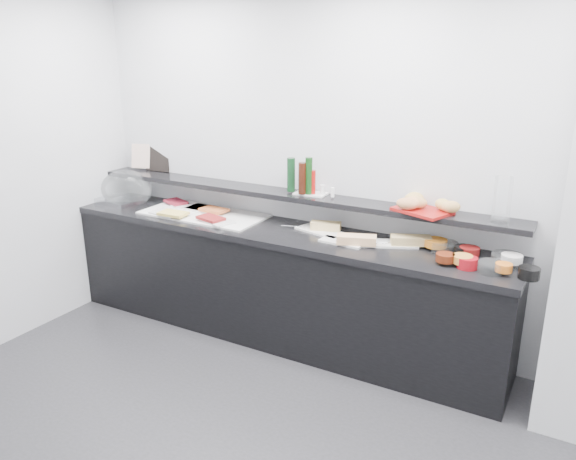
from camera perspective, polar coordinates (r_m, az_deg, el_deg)
The scene contains 54 objects.
back_wall at distance 4.15m, azimuth 9.21°, elevation 5.71°, with size 5.00×0.02×2.70m, color silver.
buffet_cabinet at distance 4.46m, azimuth -1.24°, elevation -5.69°, with size 3.60×0.60×0.85m, color black.
counter_top at distance 4.30m, azimuth -1.28°, elevation -0.19°, with size 3.62×0.62×0.05m, color black.
wall_shelf at distance 4.38m, azimuth -0.14°, elevation 3.61°, with size 3.60×0.25×0.04m, color black.
cloche_base at distance 5.24m, azimuth -16.80°, elevation 2.87°, with size 0.40×0.26×0.04m, color #BBBDC2.
cloche_dome at distance 5.20m, azimuth -16.07°, elevation 4.02°, with size 0.46×0.30×0.34m, color white.
linen_runner at distance 4.70m, azimuth -8.57°, elevation 1.59°, with size 1.04×0.49×0.01m, color white.
platter_meat_a at distance 4.89m, azimuth -9.55°, elevation 2.39°, with size 0.34×0.22×0.01m, color white.
food_meat_a at distance 5.00m, azimuth -11.32°, elevation 2.83°, with size 0.21×0.13×0.02m, color maroon.
platter_salmon at distance 4.81m, azimuth -8.56°, elevation 2.18°, with size 0.28×0.19×0.01m, color silver.
food_salmon at distance 4.69m, azimuth -7.53°, elevation 2.04°, with size 0.22×0.14×0.02m, color #D35F2B.
platter_cheese at distance 4.73m, azimuth -12.20°, elevation 1.70°, with size 0.26×0.17×0.01m, color white.
food_cheese at distance 4.64m, azimuth -11.59°, elevation 1.66°, with size 0.23×0.15×0.02m, color #F9D960.
platter_meat_b at distance 4.45m, azimuth -7.21°, elevation 0.92°, with size 0.27×0.18×0.01m, color white.
food_meat_b at distance 4.46m, azimuth -7.86°, elevation 1.20°, with size 0.21×0.14×0.02m, color maroon.
sandwich_plate_left at distance 4.22m, azimuth 3.34°, elevation -0.13°, with size 0.39×0.17×0.01m, color white.
sandwich_food_left at distance 4.22m, azimuth 3.85°, elevation 0.42°, with size 0.22×0.09×0.06m, color #E4C077.
tongs_left at distance 4.29m, azimuth 0.38°, elevation 0.39°, with size 0.01×0.01×0.16m, color #B0B2B7.
sandwich_plate_mid at distance 3.99m, azimuth 5.52°, elevation -1.23°, with size 0.32×0.14×0.01m, color white.
sandwich_food_mid at distance 3.94m, azimuth 6.98°, elevation -0.98°, with size 0.27×0.11×0.06m, color tan.
tongs_mid at distance 3.99m, azimuth 5.95°, elevation -1.08°, with size 0.01×0.01×0.16m, color #ADAFB4.
sandwich_plate_right at distance 4.01m, azimuth 10.20°, elevation -1.36°, with size 0.40×0.17×0.01m, color white.
sandwich_food_right at distance 3.99m, azimuth 12.39°, elevation -1.02°, with size 0.28×0.11×0.06m, color tan.
tongs_right at distance 3.98m, azimuth 9.44°, elevation -1.30°, with size 0.01×0.01×0.16m, color silver.
bowl_glass_fruit at distance 3.94m, azimuth 15.62°, elevation -1.68°, with size 0.18×0.18×0.07m, color white.
fill_glass_fruit at distance 3.97m, azimuth 14.78°, elevation -1.26°, with size 0.16×0.16×0.05m, color orange.
bowl_black_jam at distance 3.89m, azimuth 17.45°, elevation -2.10°, with size 0.13×0.13×0.07m, color black.
fill_black_jam at distance 3.88m, azimuth 17.95°, elevation -2.03°, with size 0.13×0.13×0.05m, color #5F0E0D.
bowl_glass_cream at distance 3.84m, azimuth 21.34°, elevation -2.80°, with size 0.19×0.19×0.07m, color white.
fill_glass_cream at distance 3.83m, azimuth 21.78°, elevation -2.69°, with size 0.13×0.13×0.05m, color white.
bowl_red_jam at distance 3.70m, azimuth 17.75°, elevation -3.18°, with size 0.13×0.13×0.07m, color maroon.
fill_red_jam at distance 3.71m, azimuth 15.68°, elevation -2.71°, with size 0.12×0.12×0.05m, color #531D0B.
bowl_glass_salmon at distance 3.67m, azimuth 19.93°, elevation -3.58°, with size 0.16×0.16×0.07m, color silver.
fill_glass_salmon at distance 3.71m, azimuth 17.31°, elevation -2.84°, with size 0.13×0.13×0.05m, color #CC7E31.
bowl_black_fruit at distance 3.66m, azimuth 23.29°, elevation -4.03°, with size 0.13×0.13×0.07m, color black.
fill_black_fruit at distance 3.66m, azimuth 21.07°, elevation -3.57°, with size 0.10×0.10×0.05m, color orange.
framed_print at distance 5.26m, azimuth -13.06°, elevation 7.25°, with size 0.24×0.02×0.26m, color black.
print_art at distance 5.34m, azimuth -14.73°, elevation 7.28°, with size 0.18×0.00×0.22m, color beige.
condiment_tray at distance 4.31m, azimuth 2.35°, elevation 3.72°, with size 0.24×0.15×0.01m, color white.
bottle_green_a at distance 4.32m, azimuth 0.31°, elevation 5.64°, with size 0.06×0.06×0.26m, color #0E3418.
bottle_brown at distance 4.25m, azimuth 1.48°, elevation 5.27°, with size 0.06×0.06×0.24m, color black.
bottle_green_b at distance 4.24m, azimuth 2.13°, elevation 5.51°, with size 0.05×0.05×0.28m, color #103B12.
bottle_hot at distance 4.26m, azimuth 2.51°, elevation 4.87°, with size 0.05×0.05×0.18m, color #AA0F0C.
shaker_salt at distance 4.27m, azimuth 3.54°, elevation 4.13°, with size 0.04×0.04×0.07m, color white.
shaker_pepper at distance 4.18m, azimuth 4.56°, elevation 3.83°, with size 0.03×0.03×0.07m, color white.
bread_tray at distance 3.93m, azimuth 13.47°, elevation 1.91°, with size 0.36×0.25×0.02m, color #9E1311.
bread_roll_nw at distance 4.02m, azimuth 12.52°, elevation 3.06°, with size 0.12×0.08×0.08m, color tan.
bread_roll_n at distance 4.06m, azimuth 12.78°, elevation 3.21°, with size 0.13×0.08×0.08m, color tan.
bread_roll_sw at distance 3.89m, azimuth 12.03°, elevation 2.63°, with size 0.15×0.10×0.08m, color #C37D4A.
bread_roll_s at distance 3.93m, azimuth 12.57°, elevation 2.74°, with size 0.12×0.08×0.08m, color #D88E52.
bread_roll_se at distance 3.89m, azimuth 16.22°, elevation 2.27°, with size 0.12×0.08×0.08m, color tan.
bread_roll_midw at distance 3.94m, azimuth 13.01°, elevation 2.72°, with size 0.13×0.08×0.08m, color #BD8448.
bread_roll_mide at distance 3.93m, azimuth 15.47°, elevation 2.50°, with size 0.12×0.08×0.08m, color gold.
carafe at distance 3.81m, azimuth 20.93°, elevation 2.86°, with size 0.11×0.11×0.30m, color white.
Camera 1 is at (1.38, -1.82, 2.21)m, focal length 35.00 mm.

